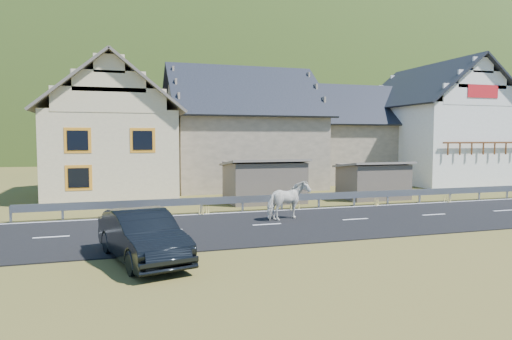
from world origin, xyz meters
name	(u,v)px	position (x,y,z in m)	size (l,w,h in m)	color
ground	(355,220)	(0.00, 0.00, 0.00)	(160.00, 160.00, 0.00)	#42441A
road	(355,220)	(0.00, 0.00, 0.02)	(60.00, 7.00, 0.04)	black
lane_markings	(355,219)	(0.00, 0.00, 0.04)	(60.00, 6.60, 0.01)	silver
guardrail	(319,197)	(0.00, 3.68, 0.56)	(28.10, 0.09, 0.75)	#93969B
shed_left	(264,182)	(-2.00, 6.50, 1.10)	(4.30, 3.30, 2.40)	#6A5E51
shed_right	(373,181)	(4.50, 6.00, 1.00)	(3.80, 2.90, 2.20)	#6A5E51
house_cream	(111,124)	(-10.00, 12.00, 4.36)	(7.80, 9.80, 8.30)	beige
house_stone_a	(241,123)	(-1.00, 15.00, 4.63)	(10.80, 9.80, 8.90)	tan
house_stone_b	(350,130)	(9.00, 17.00, 4.24)	(9.80, 8.80, 8.10)	tan
house_white	(434,119)	(15.00, 14.00, 5.06)	(8.80, 10.80, 9.70)	white
mountain	(153,193)	(5.00, 180.00, -20.00)	(440.00, 280.00, 260.00)	#243912
horse	(288,200)	(-2.79, 0.78, 0.86)	(1.95, 0.89, 1.64)	silver
car	(142,236)	(-9.09, -4.00, 0.73)	(1.54, 4.41, 1.45)	black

